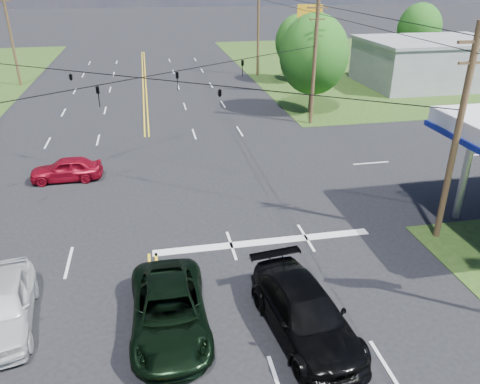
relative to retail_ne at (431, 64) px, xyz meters
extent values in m
plane|color=black|center=(-30.00, -20.00, -2.20)|extent=(280.00, 280.00, 0.00)
cube|color=#244014|center=(5.00, 12.00, -2.20)|extent=(46.00, 48.00, 0.03)
cube|color=silver|center=(-25.00, -28.00, -2.20)|extent=(10.00, 0.50, 0.02)
cube|color=slate|center=(0.00, 0.00, 0.00)|extent=(14.00, 10.00, 4.40)
cylinder|color=#A5A5AA|center=(-15.00, -27.50, 0.12)|extent=(0.36, 0.36, 4.65)
cylinder|color=#45361D|center=(-17.00, -29.00, 2.55)|extent=(0.28, 0.28, 9.50)
cube|color=#45361D|center=(-17.00, -29.00, 6.50)|extent=(1.60, 0.12, 0.12)
cube|color=#45361D|center=(-17.00, -29.00, 5.70)|extent=(1.20, 0.10, 0.10)
cylinder|color=#45361D|center=(-17.00, -11.00, 2.55)|extent=(0.28, 0.28, 9.50)
cube|color=#45361D|center=(-17.00, -11.00, 6.50)|extent=(1.60, 0.12, 0.12)
cube|color=#45361D|center=(-17.00, -11.00, 5.70)|extent=(1.20, 0.10, 0.10)
cylinder|color=#45361D|center=(-43.00, 8.00, 2.80)|extent=(0.28, 0.28, 10.00)
cube|color=#45361D|center=(-43.00, 8.00, 6.20)|extent=(1.20, 0.10, 0.10)
cylinder|color=#45361D|center=(-17.00, 8.00, 2.80)|extent=(0.28, 0.28, 10.00)
imported|color=black|center=(-32.08, -21.44, 3.22)|extent=(0.17, 0.21, 1.05)
imported|color=black|center=(-27.92, -18.56, 3.22)|extent=(0.17, 0.21, 1.05)
imported|color=black|center=(-23.50, -15.50, 3.22)|extent=(0.17, 0.21, 1.05)
imported|color=black|center=(-33.90, -17.30, 3.50)|extent=(1.24, 0.26, 0.50)
imported|color=black|center=(-26.10, -22.70, 3.50)|extent=(1.24, 0.26, 0.50)
cylinder|color=black|center=(-17.00, -22.00, 6.70)|extent=(0.04, 100.00, 0.04)
cylinder|color=black|center=(-17.00, -22.00, 6.10)|extent=(0.04, 100.00, 0.04)
cylinder|color=#45361D|center=(-16.00, -8.00, -0.55)|extent=(0.36, 0.36, 3.30)
ellipsoid|color=#184612|center=(-16.00, -8.00, 2.67)|extent=(5.70, 5.70, 6.60)
cylinder|color=#45361D|center=(-13.50, 4.00, -0.77)|extent=(0.36, 0.36, 2.86)
ellipsoid|color=#184612|center=(-13.50, 4.00, 2.03)|extent=(4.94, 4.94, 5.72)
cylinder|color=#45361D|center=(4.00, 10.00, -0.66)|extent=(0.36, 0.36, 3.08)
ellipsoid|color=#184612|center=(4.00, 10.00, 2.35)|extent=(5.32, 5.32, 6.16)
imported|color=black|center=(-29.50, -32.87, -1.43)|extent=(2.59, 5.56, 1.54)
imported|color=black|center=(-25.05, -33.95, -1.36)|extent=(3.05, 6.01, 1.67)
imported|color=silver|center=(-35.11, -31.59, -1.36)|extent=(2.58, 5.15, 1.69)
imported|color=maroon|center=(-34.68, -19.00, -1.51)|extent=(4.05, 1.64, 1.38)
cylinder|color=#A5A5AA|center=(-14.58, -2.23, 1.99)|extent=(0.20, 0.20, 8.37)
cube|color=#FFB01A|center=(-14.58, -2.23, 5.57)|extent=(2.28, 0.89, 1.15)
camera|label=1|loc=(-29.55, -45.65, 9.03)|focal=35.00mm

